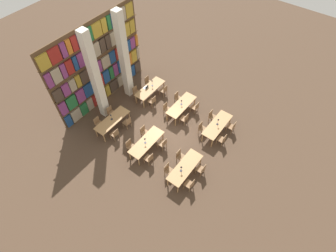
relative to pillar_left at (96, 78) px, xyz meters
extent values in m
plane|color=#4C3828|center=(1.17, -3.95, -3.00)|extent=(40.00, 40.00, 0.00)
cube|color=brown|center=(1.17, 1.06, -0.25)|extent=(7.02, 0.06, 5.50)
cube|color=brown|center=(1.17, 1.06, -2.98)|extent=(7.02, 0.35, 0.03)
cube|color=navy|center=(-2.05, 1.03, -2.53)|extent=(0.40, 0.20, 0.89)
cube|color=tan|center=(-1.45, 1.03, -2.53)|extent=(0.68, 0.20, 0.89)
cube|color=#236B38|center=(-0.82, 1.03, -2.53)|extent=(0.52, 0.20, 0.89)
cube|color=tan|center=(-0.30, 1.03, -2.53)|extent=(0.44, 0.20, 0.89)
cube|color=maroon|center=(0.20, 1.03, -2.53)|extent=(0.51, 0.20, 0.89)
cube|color=#B7932D|center=(0.78, 1.03, -2.53)|extent=(0.57, 0.20, 0.89)
cube|color=#B7932D|center=(1.29, 1.03, -2.53)|extent=(0.34, 0.20, 0.89)
cube|color=#47382D|center=(1.88, 1.03, -2.53)|extent=(0.70, 0.20, 0.89)
cube|color=tan|center=(2.62, 1.03, -2.53)|extent=(0.69, 0.20, 0.89)
cube|color=#47382D|center=(3.16, 1.03, -2.53)|extent=(0.33, 0.20, 0.89)
cube|color=tan|center=(3.51, 1.03, -2.53)|extent=(0.27, 0.20, 0.89)
cube|color=navy|center=(3.83, 1.03, -2.53)|extent=(0.33, 0.20, 0.89)
cube|color=#47382D|center=(4.35, 1.03, -2.53)|extent=(0.56, 0.20, 0.89)
cube|color=brown|center=(1.17, 1.06, -1.89)|extent=(7.02, 0.35, 0.03)
cube|color=#84387A|center=(-2.03, 1.03, -1.41)|extent=(0.43, 0.20, 0.92)
cube|color=#236B38|center=(-1.41, 1.03, -1.41)|extent=(0.65, 0.20, 0.92)
cube|color=#84387A|center=(-0.73, 1.03, -1.41)|extent=(0.56, 0.20, 0.92)
cube|color=navy|center=(-0.06, 1.03, -1.41)|extent=(0.70, 0.20, 0.92)
cube|color=orange|center=(0.49, 1.03, -1.41)|extent=(0.34, 0.20, 0.92)
cube|color=maroon|center=(0.93, 1.03, -1.41)|extent=(0.45, 0.20, 0.92)
cube|color=navy|center=(1.44, 1.03, -1.41)|extent=(0.48, 0.20, 0.92)
cube|color=#236B38|center=(1.90, 1.03, -1.41)|extent=(0.31, 0.20, 0.92)
cube|color=#84387A|center=(2.29, 1.03, -1.41)|extent=(0.37, 0.20, 0.92)
cube|color=navy|center=(2.72, 1.03, -1.41)|extent=(0.38, 0.20, 0.92)
cube|color=tan|center=(3.11, 1.03, -1.41)|extent=(0.36, 0.20, 0.92)
cube|color=orange|center=(3.60, 1.03, -1.41)|extent=(0.50, 0.20, 0.92)
cube|color=#B7932D|center=(4.11, 1.03, -1.41)|extent=(0.48, 0.20, 0.92)
cube|color=tan|center=(4.52, 1.03, -1.41)|extent=(0.22, 0.20, 0.92)
cube|color=brown|center=(1.17, 1.06, -0.78)|extent=(7.02, 0.35, 0.03)
cube|color=#47382D|center=(-1.98, 1.03, -0.37)|extent=(0.52, 0.20, 0.79)
cube|color=#84387A|center=(-1.44, 1.03, -0.37)|extent=(0.44, 0.20, 0.79)
cube|color=tan|center=(-0.96, 1.03, -0.37)|extent=(0.40, 0.20, 0.79)
cube|color=#B7932D|center=(-0.55, 1.03, -0.37)|extent=(0.31, 0.20, 0.79)
cube|color=#47382D|center=(-0.06, 1.03, -0.37)|extent=(0.60, 0.20, 0.79)
cube|color=#84387A|center=(0.46, 1.03, -0.37)|extent=(0.34, 0.20, 0.79)
cube|color=#84387A|center=(0.98, 1.03, -0.37)|extent=(0.57, 0.20, 0.79)
cube|color=tan|center=(1.65, 1.03, -0.37)|extent=(0.63, 0.20, 0.79)
cube|color=navy|center=(2.23, 1.03, -0.37)|extent=(0.45, 0.20, 0.79)
cube|color=maroon|center=(2.78, 1.03, -0.37)|extent=(0.53, 0.20, 0.79)
cube|color=#236B38|center=(3.29, 1.03, -0.37)|extent=(0.43, 0.20, 0.79)
cube|color=navy|center=(3.73, 1.03, -0.37)|extent=(0.35, 0.20, 0.79)
cube|color=#84387A|center=(4.13, 1.03, -0.37)|extent=(0.41, 0.20, 0.79)
cube|color=orange|center=(4.52, 1.03, -0.37)|extent=(0.22, 0.20, 0.79)
cube|color=brown|center=(1.17, 1.06, 0.32)|extent=(7.02, 0.35, 0.03)
cube|color=#84387A|center=(-2.09, 1.03, 0.77)|extent=(0.32, 0.20, 0.89)
cube|color=tan|center=(-1.62, 1.03, 0.77)|extent=(0.52, 0.20, 0.89)
cube|color=#84387A|center=(-1.15, 1.03, 0.77)|extent=(0.29, 0.20, 0.89)
cube|color=maroon|center=(-0.75, 1.03, 0.77)|extent=(0.43, 0.20, 0.89)
cube|color=navy|center=(-0.35, 1.03, 0.77)|extent=(0.25, 0.20, 0.89)
cube|color=#84387A|center=(0.06, 1.03, 0.77)|extent=(0.47, 0.20, 0.89)
cube|color=navy|center=(0.58, 1.03, 0.77)|extent=(0.48, 0.20, 0.89)
cube|color=tan|center=(1.17, 1.03, 0.77)|extent=(0.57, 0.20, 0.89)
cube|color=#47382D|center=(1.70, 1.03, 0.77)|extent=(0.38, 0.20, 0.89)
cube|color=#47382D|center=(2.14, 1.03, 0.77)|extent=(0.35, 0.20, 0.89)
cube|color=tan|center=(2.63, 1.03, 0.77)|extent=(0.54, 0.20, 0.89)
cube|color=#236B38|center=(3.20, 1.03, 0.77)|extent=(0.49, 0.20, 0.89)
cube|color=#B7932D|center=(3.74, 1.03, 0.77)|extent=(0.52, 0.20, 0.89)
cube|color=#B7932D|center=(4.26, 1.03, 0.77)|extent=(0.41, 0.20, 0.89)
cube|color=brown|center=(1.17, 1.06, 1.42)|extent=(7.02, 0.35, 0.03)
cube|color=#B7932D|center=(-1.94, 1.03, 1.85)|extent=(0.62, 0.20, 0.84)
cube|color=maroon|center=(-1.28, 1.03, 1.85)|extent=(0.63, 0.20, 0.84)
cube|color=#84387A|center=(-0.74, 1.03, 1.85)|extent=(0.30, 0.20, 0.84)
cube|color=orange|center=(-0.40, 1.03, 1.85)|extent=(0.28, 0.20, 0.84)
cube|color=maroon|center=(-0.03, 1.03, 1.85)|extent=(0.34, 0.20, 0.84)
cube|color=#84387A|center=(0.42, 1.03, 1.85)|extent=(0.45, 0.20, 0.84)
cube|color=#236B38|center=(0.96, 1.03, 1.85)|extent=(0.50, 0.20, 0.84)
cube|color=#B7932D|center=(1.55, 1.03, 1.85)|extent=(0.63, 0.20, 0.84)
cube|color=#B7932D|center=(2.10, 1.03, 1.85)|extent=(0.37, 0.20, 0.84)
cube|color=#236B38|center=(2.48, 1.03, 1.85)|extent=(0.25, 0.20, 0.84)
cube|color=navy|center=(2.97, 1.03, 1.85)|extent=(0.61, 0.20, 0.84)
cube|color=tan|center=(3.57, 1.03, 1.85)|extent=(0.55, 0.20, 0.84)
cube|color=#B7932D|center=(4.18, 1.03, 1.85)|extent=(0.59, 0.20, 0.84)
cube|color=silver|center=(0.00, 0.00, 0.00)|extent=(0.47, 0.47, 6.00)
cube|color=silver|center=(2.33, 0.00, 0.00)|extent=(0.47, 0.47, 6.00)
cube|color=tan|center=(-0.53, -6.61, -2.26)|extent=(2.33, 0.82, 0.04)
cylinder|color=tan|center=(-1.61, -6.94, -2.64)|extent=(0.07, 0.07, 0.72)
cylinder|color=tan|center=(0.55, -6.94, -2.64)|extent=(0.07, 0.07, 0.72)
cylinder|color=tan|center=(-1.61, -6.28, -2.64)|extent=(0.07, 0.07, 0.72)
cylinder|color=tan|center=(0.55, -6.28, -2.64)|extent=(0.07, 0.07, 0.72)
cylinder|color=olive|center=(-1.25, -7.07, -2.79)|extent=(0.04, 0.04, 0.42)
cylinder|color=olive|center=(-0.89, -7.07, -2.79)|extent=(0.04, 0.04, 0.42)
cylinder|color=olive|center=(-1.25, -7.41, -2.79)|extent=(0.04, 0.04, 0.42)
cylinder|color=olive|center=(-0.89, -7.41, -2.79)|extent=(0.04, 0.04, 0.42)
cube|color=olive|center=(-1.07, -7.24, -2.56)|extent=(0.42, 0.40, 0.04)
cube|color=olive|center=(-1.07, -7.43, -2.33)|extent=(0.40, 0.03, 0.42)
cylinder|color=olive|center=(-0.89, -6.15, -2.79)|extent=(0.04, 0.04, 0.42)
cylinder|color=olive|center=(-1.25, -6.15, -2.79)|extent=(0.04, 0.04, 0.42)
cylinder|color=olive|center=(-0.89, -5.81, -2.79)|extent=(0.04, 0.04, 0.42)
cylinder|color=olive|center=(-1.25, -5.81, -2.79)|extent=(0.04, 0.04, 0.42)
cube|color=olive|center=(-1.07, -5.98, -2.56)|extent=(0.42, 0.40, 0.04)
cube|color=olive|center=(-1.07, -5.80, -2.33)|extent=(0.40, 0.03, 0.42)
cylinder|color=olive|center=(-0.16, -7.07, -2.79)|extent=(0.04, 0.04, 0.42)
cylinder|color=olive|center=(0.20, -7.07, -2.79)|extent=(0.04, 0.04, 0.42)
cylinder|color=olive|center=(-0.16, -7.41, -2.79)|extent=(0.04, 0.04, 0.42)
cylinder|color=olive|center=(0.20, -7.41, -2.79)|extent=(0.04, 0.04, 0.42)
cube|color=olive|center=(0.02, -7.24, -2.56)|extent=(0.42, 0.40, 0.04)
cube|color=olive|center=(0.02, -7.43, -2.33)|extent=(0.40, 0.03, 0.42)
cylinder|color=olive|center=(0.20, -6.15, -2.79)|extent=(0.04, 0.04, 0.42)
cylinder|color=olive|center=(-0.16, -6.15, -2.79)|extent=(0.04, 0.04, 0.42)
cylinder|color=olive|center=(0.20, -5.81, -2.79)|extent=(0.04, 0.04, 0.42)
cylinder|color=olive|center=(-0.16, -5.81, -2.79)|extent=(0.04, 0.04, 0.42)
cube|color=olive|center=(0.02, -5.98, -2.56)|extent=(0.42, 0.40, 0.04)
cube|color=olive|center=(0.02, -5.80, -2.33)|extent=(0.40, 0.03, 0.42)
cylinder|color=#232328|center=(-0.84, -6.57, -2.24)|extent=(0.14, 0.14, 0.01)
cylinder|color=#232328|center=(-0.84, -6.57, -2.05)|extent=(0.02, 0.02, 0.35)
cone|color=#232328|center=(-0.84, -6.57, -1.84)|extent=(0.11, 0.11, 0.07)
cube|color=tan|center=(2.98, -6.53, -2.26)|extent=(2.33, 0.82, 0.04)
cylinder|color=tan|center=(1.89, -6.86, -2.64)|extent=(0.07, 0.07, 0.72)
cylinder|color=tan|center=(4.06, -6.86, -2.64)|extent=(0.07, 0.07, 0.72)
cylinder|color=tan|center=(1.89, -6.20, -2.64)|extent=(0.07, 0.07, 0.72)
cylinder|color=tan|center=(4.06, -6.20, -2.64)|extent=(0.07, 0.07, 0.72)
cylinder|color=olive|center=(2.21, -6.99, -2.79)|extent=(0.04, 0.04, 0.42)
cylinder|color=olive|center=(2.57, -6.99, -2.79)|extent=(0.04, 0.04, 0.42)
cylinder|color=olive|center=(2.21, -7.33, -2.79)|extent=(0.04, 0.04, 0.42)
cylinder|color=olive|center=(2.57, -7.33, -2.79)|extent=(0.04, 0.04, 0.42)
cube|color=olive|center=(2.39, -7.16, -2.56)|extent=(0.42, 0.40, 0.04)
cube|color=olive|center=(2.39, -7.34, -2.33)|extent=(0.40, 0.03, 0.42)
cylinder|color=olive|center=(2.57, -6.07, -2.79)|extent=(0.04, 0.04, 0.42)
cylinder|color=olive|center=(2.21, -6.07, -2.79)|extent=(0.04, 0.04, 0.42)
cylinder|color=olive|center=(2.57, -5.73, -2.79)|extent=(0.04, 0.04, 0.42)
cylinder|color=olive|center=(2.21, -5.73, -2.79)|extent=(0.04, 0.04, 0.42)
cube|color=olive|center=(2.39, -5.90, -2.56)|extent=(0.42, 0.40, 0.04)
cube|color=olive|center=(2.39, -5.71, -2.33)|extent=(0.40, 0.03, 0.42)
cylinder|color=olive|center=(3.39, -6.99, -2.79)|extent=(0.04, 0.04, 0.42)
cylinder|color=olive|center=(3.75, -6.99, -2.79)|extent=(0.04, 0.04, 0.42)
cylinder|color=olive|center=(3.39, -7.33, -2.79)|extent=(0.04, 0.04, 0.42)
cylinder|color=olive|center=(3.75, -7.33, -2.79)|extent=(0.04, 0.04, 0.42)
cube|color=olive|center=(3.57, -7.16, -2.56)|extent=(0.42, 0.40, 0.04)
cube|color=olive|center=(3.57, -7.34, -2.33)|extent=(0.40, 0.03, 0.42)
cylinder|color=olive|center=(3.75, -6.07, -2.79)|extent=(0.04, 0.04, 0.42)
cylinder|color=olive|center=(3.39, -6.07, -2.79)|extent=(0.04, 0.04, 0.42)
cylinder|color=olive|center=(3.75, -5.73, -2.79)|extent=(0.04, 0.04, 0.42)
cylinder|color=olive|center=(3.39, -5.73, -2.79)|extent=(0.04, 0.04, 0.42)
cube|color=olive|center=(3.57, -5.90, -2.56)|extent=(0.42, 0.40, 0.04)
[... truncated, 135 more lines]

